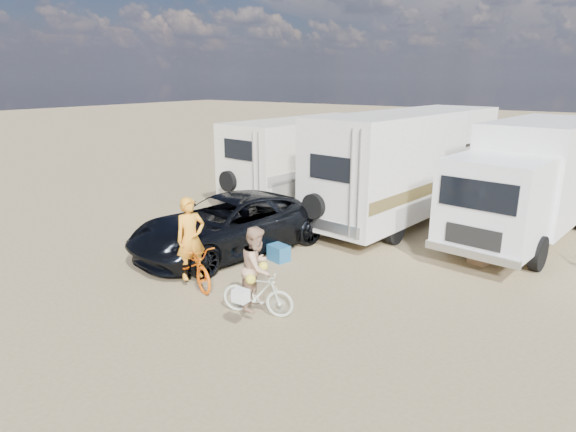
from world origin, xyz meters
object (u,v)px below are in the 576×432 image
Objects in this scene: box_truck at (529,183)px; bike_man at (192,264)px; rv_left at (305,160)px; cooler at (279,253)px; dark_suv at (229,224)px; bike_woman at (257,294)px; rider_woman at (257,276)px; rv_main at (407,167)px; rider_man at (191,246)px; crate at (481,256)px.

box_truck reaches higher than bike_man.
rv_left reaches higher than cooler.
dark_suv is 3.93m from bike_woman.
dark_suv is at bearing -130.91° from box_truck.
rider_woman is (2.18, -0.32, 0.34)m from bike_man.
cooler is (-1.43, 2.72, -0.63)m from rider_woman.
bike_man is at bearing 64.39° from rider_woman.
rider_woman reaches higher than bike_woman.
bike_woman is (0.22, -8.40, -1.35)m from rv_main.
box_truck reaches higher than cooler.
rv_main reaches higher than bike_woman.
rider_man reaches higher than rider_woman.
bike_woman is (-3.52, -8.31, -1.27)m from box_truck.
box_truck is at bearing 5.94° from rv_main.
bike_man is at bearing -68.18° from rv_left.
bike_woman is 2.26m from rider_man.
rv_main reaches higher than crate.
bike_man is at bearing 64.39° from bike_woman.
cooler is at bearing 3.50° from rider_man.
box_truck is 8.76m from dark_suv.
rv_left is 6.61m from dark_suv.
dark_suv is 6.76m from crate.
rv_left is 8.97m from bike_man.
rv_main is 6.02m from cooler.
rv_left reaches higher than dark_suv.
rider_man is (-1.96, -8.08, -0.85)m from rv_main.
rider_man is 1.13× the size of rider_woman.
bike_man is 7.40m from crate.
bike_woman is at bearing -77.51° from bike_man.
cooler is at bearing 10.54° from rider_woman.
cooler reaches higher than crate.
dark_suv is at bearing -158.59° from cooler.
cooler is at bearing 10.54° from bike_woman.
bike_woman is 0.80× the size of rider_man.
rider_woman reaches higher than dark_suv.
cooler is at bearing 18.91° from dark_suv.
box_truck is (8.12, -0.59, 0.16)m from rv_left.
bike_woman is at bearing -77.51° from rider_man.
crate is (6.00, 3.05, -0.59)m from dark_suv.
rv_main reaches higher than rv_left.
bike_man is 0.45m from rider_man.
rv_left is 8.41m from crate.
rv_main is 8.41m from bike_man.
rv_main reaches higher than rider_man.
rider_woman is 3.14m from cooler.
rider_man is 3.57× the size of cooler.
cooler is at bearing 3.50° from bike_man.
rider_man reaches higher than crate.
crate is (4.44, 2.87, -0.02)m from cooler.
rider_man is 2.21m from rider_woman.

